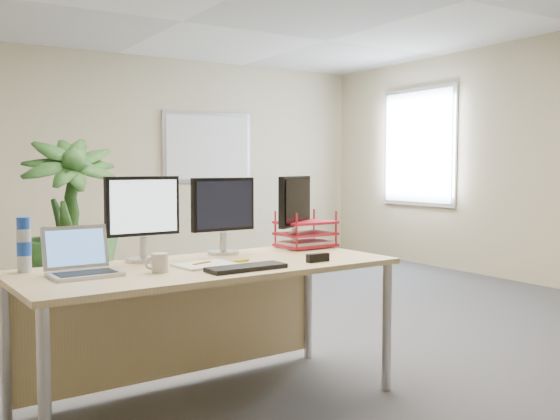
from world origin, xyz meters
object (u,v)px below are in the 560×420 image
monitor_left (143,213)px  floor_plant (69,233)px  monitor_right (223,210)px  desk (200,291)px  laptop (81,262)px

monitor_left → floor_plant: bearing=88.5°
monitor_left → monitor_right: bearing=2.8°
floor_plant → monitor_left: (-0.05, -1.91, 0.29)m
floor_plant → monitor_right: bearing=-76.4°
floor_plant → desk: bearing=-84.4°
monitor_left → monitor_right: (0.50, 0.03, -0.01)m
floor_plant → monitor_left: bearing=-91.5°
desk → monitor_right: 0.53m
floor_plant → laptop: floor_plant is taller
desk → monitor_right: bearing=38.7°
floor_plant → laptop: (-0.45, -2.15, 0.08)m
desk → floor_plant: floor_plant is taller
desk → floor_plant: 2.10m
monitor_left → monitor_right: size_ratio=1.03×
desk → laptop: bearing=-174.4°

